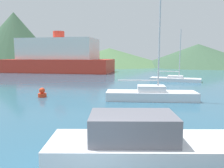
% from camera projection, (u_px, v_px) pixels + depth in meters
% --- Properties ---
extents(motorboat_near, '(7.75, 2.11, 2.27)m').
position_uv_depth(motorboat_near, '(168.00, 148.00, 7.29)').
color(motorboat_near, silver).
rests_on(motorboat_near, ground_plane).
extents(sailboat_inner, '(7.33, 2.41, 11.51)m').
position_uv_depth(sailboat_inner, '(151.00, 94.00, 17.67)').
color(sailboat_inner, silver).
rests_on(sailboat_inner, ground_plane).
extents(sailboat_middle, '(7.12, 4.42, 7.15)m').
position_uv_depth(sailboat_middle, '(175.00, 79.00, 30.62)').
color(sailboat_middle, silver).
rests_on(sailboat_middle, ground_plane).
extents(ferry_distant, '(24.17, 13.49, 8.75)m').
position_uv_depth(ferry_distant, '(59.00, 58.00, 47.57)').
color(ferry_distant, red).
rests_on(ferry_distant, ground_plane).
extents(buoy_marker, '(0.71, 0.71, 0.82)m').
position_uv_depth(buoy_marker, '(42.00, 93.00, 18.93)').
color(buoy_marker, red).
rests_on(buoy_marker, ground_plane).
extents(hill_west, '(29.71, 29.71, 17.86)m').
position_uv_depth(hill_west, '(15.00, 39.00, 73.16)').
color(hill_west, '#38563D').
rests_on(hill_west, ground_plane).
extents(hill_central, '(44.03, 44.03, 6.23)m').
position_uv_depth(hill_central, '(109.00, 57.00, 79.15)').
color(hill_central, '#476B42').
rests_on(hill_central, ground_plane).
extents(hill_east, '(40.32, 40.32, 7.40)m').
position_uv_depth(hill_east, '(198.00, 55.00, 73.08)').
color(hill_east, '#38563D').
rests_on(hill_east, ground_plane).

